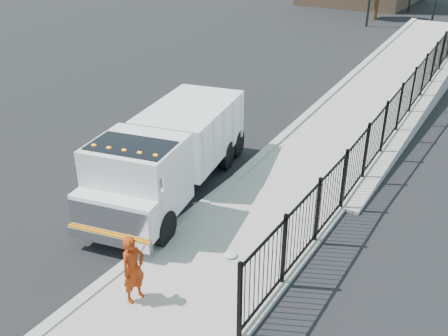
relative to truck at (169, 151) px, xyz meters
The scene contains 8 objects.
ground 2.96m from the truck, 58.35° to the right, with size 120.00×120.00×0.00m, color black.
sidewalk 5.51m from the truck, 52.02° to the right, with size 3.55×12.00×0.12m, color #9E998E.
curb 4.63m from the truck, 72.08° to the right, with size 0.30×12.00×0.16m, color #ADAAA3.
ramp 14.30m from the truck, 75.81° to the left, with size 3.95×24.00×1.70m, color #9E998E.
iron_fence 10.97m from the truck, 63.36° to the left, with size 0.10×28.00×1.80m, color black.
truck is the anchor object (origin of this frame).
worker 5.07m from the truck, 61.75° to the right, with size 0.59×0.39×1.61m, color #982B0A.
debris 4.13m from the truck, 30.54° to the right, with size 0.34×0.34×0.08m, color silver.
Camera 1 is at (7.24, -8.58, 7.72)m, focal length 40.00 mm.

